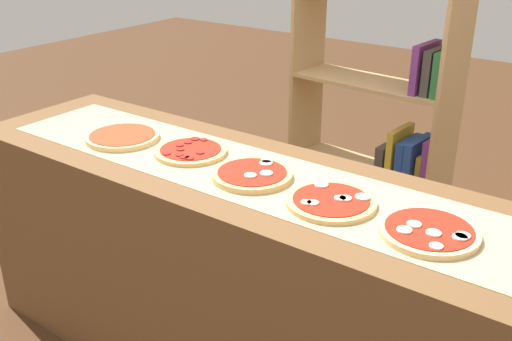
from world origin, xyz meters
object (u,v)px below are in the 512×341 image
object	(u,v)px
pizza_mozzarella_4	(429,231)
pizza_mozzarella_2	(252,174)
pizza_plain_0	(123,137)
pizza_pepperoni_1	(191,151)
pizza_mozzarella_3	(331,201)
bookshelf	(387,141)

from	to	relation	value
pizza_mozzarella_4	pizza_mozzarella_2	bearing A→B (deg)	178.23
pizza_plain_0	pizza_mozzarella_4	bearing A→B (deg)	-0.47
pizza_mozzarella_4	pizza_pepperoni_1	bearing A→B (deg)	176.39
pizza_pepperoni_1	pizza_mozzarella_3	xyz separation A→B (m)	(0.62, -0.06, 0.00)
pizza_pepperoni_1	pizza_mozzarella_3	world-z (taller)	same
pizza_pepperoni_1	pizza_mozzarella_3	distance (m)	0.63
pizza_plain_0	pizza_pepperoni_1	size ratio (longest dim) A/B	1.05
pizza_pepperoni_1	pizza_mozzarella_3	size ratio (longest dim) A/B	0.97
pizza_mozzarella_2	pizza_plain_0	bearing A→B (deg)	-179.17
pizza_mozzarella_2	bookshelf	xyz separation A→B (m)	(-0.01, 1.16, -0.25)
pizza_plain_0	bookshelf	size ratio (longest dim) A/B	0.20
pizza_mozzarella_3	pizza_mozzarella_4	size ratio (longest dim) A/B	1.00
pizza_plain_0	pizza_mozzarella_4	size ratio (longest dim) A/B	1.02
pizza_mozzarella_4	pizza_mozzarella_3	bearing A→B (deg)	179.34
pizza_pepperoni_1	pizza_mozzarella_4	xyz separation A→B (m)	(0.94, -0.06, 0.00)
pizza_pepperoni_1	pizza_mozzarella_2	world-z (taller)	pizza_mozzarella_2
bookshelf	pizza_plain_0	bearing A→B (deg)	-117.74
pizza_mozzarella_2	pizza_mozzarella_4	bearing A→B (deg)	-1.77
bookshelf	pizza_mozzarella_2	bearing A→B (deg)	-89.45
pizza_mozzarella_3	pizza_pepperoni_1	bearing A→B (deg)	174.91
pizza_pepperoni_1	pizza_mozzarella_2	distance (m)	0.31
pizza_plain_0	pizza_mozzarella_3	distance (m)	0.93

